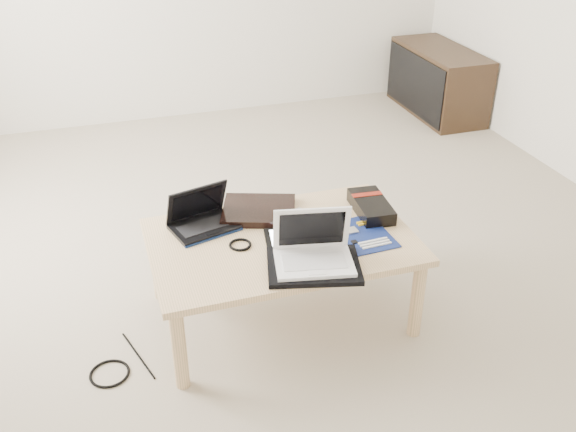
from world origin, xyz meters
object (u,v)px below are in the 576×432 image
object	(u,v)px
netbook	(202,219)
white_laptop	(313,251)
media_cabinet	(437,81)
coffee_table	(282,248)
gpu_box	(371,206)

from	to	relation	value
netbook	white_laptop	world-z (taller)	white_laptop
media_cabinet	white_laptop	xyz separation A→B (m)	(-1.84, -2.27, 0.21)
coffee_table	netbook	size ratio (longest dim) A/B	3.53
media_cabinet	netbook	xyz separation A→B (m)	(-2.20, -1.85, 0.19)
coffee_table	media_cabinet	bearing A→B (deg)	47.07
media_cabinet	netbook	world-z (taller)	netbook
netbook	gpu_box	distance (m)	0.75
coffee_table	netbook	xyz separation A→B (m)	(-0.30, 0.19, 0.09)
media_cabinet	white_laptop	world-z (taller)	white_laptop
white_laptop	gpu_box	bearing A→B (deg)	38.72
white_laptop	gpu_box	size ratio (longest dim) A/B	1.17
media_cabinet	netbook	distance (m)	2.88
coffee_table	gpu_box	xyz separation A→B (m)	(0.45, 0.09, 0.08)
media_cabinet	white_laptop	bearing A→B (deg)	-129.11
gpu_box	netbook	bearing A→B (deg)	171.96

